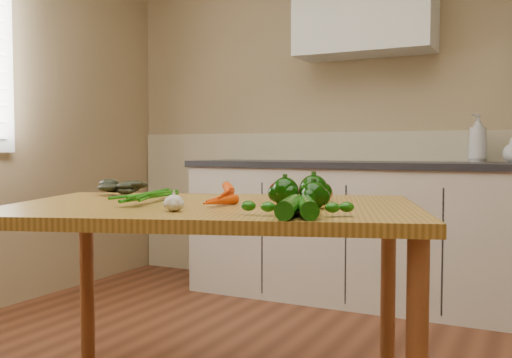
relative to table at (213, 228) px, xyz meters
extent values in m
cube|color=tan|center=(0.10, 2.13, 0.61)|extent=(4.00, 0.02, 2.60)
cube|color=beige|center=(0.10, 2.10, -0.14)|extent=(3.98, 0.03, 1.10)
cube|color=beige|center=(0.30, 1.81, -0.26)|extent=(2.80, 0.60, 0.86)
cube|color=#28282D|center=(0.30, 1.81, 0.19)|extent=(2.84, 0.64, 0.04)
cube|color=silver|center=(0.00, 1.94, 1.26)|extent=(0.90, 0.35, 0.70)
cube|color=#AE7E32|center=(0.00, 0.00, 0.07)|extent=(1.69, 1.36, 0.04)
cylinder|color=brown|center=(-0.76, 0.16, -0.32)|extent=(0.06, 0.06, 0.74)
cylinder|color=brown|center=(0.50, 0.60, -0.32)|extent=(0.06, 0.06, 0.74)
imported|color=silver|center=(0.71, 1.97, 0.35)|extent=(0.16, 0.16, 0.29)
ellipsoid|color=beige|center=(0.02, -0.27, 0.11)|extent=(0.06, 0.06, 0.05)
sphere|color=black|center=(0.26, 0.06, 0.14)|extent=(0.10, 0.10, 0.10)
sphere|color=black|center=(0.34, 0.13, 0.14)|extent=(0.11, 0.11, 0.11)
sphere|color=black|center=(0.39, 0.01, 0.13)|extent=(0.09, 0.09, 0.09)
ellipsoid|color=#86020A|center=(0.15, 0.26, 0.12)|extent=(0.08, 0.08, 0.07)
ellipsoid|color=#D86805|center=(0.28, 0.32, 0.12)|extent=(0.06, 0.06, 0.06)
ellipsoid|color=#D86805|center=(0.32, 0.30, 0.12)|extent=(0.07, 0.07, 0.06)
cylinder|color=#0E4807|center=(0.45, -0.20, 0.11)|extent=(0.15, 0.23, 0.06)
cylinder|color=#0E4807|center=(0.40, -0.22, 0.11)|extent=(0.12, 0.26, 0.06)
camera|label=1|loc=(1.06, -1.77, 0.28)|focal=40.00mm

